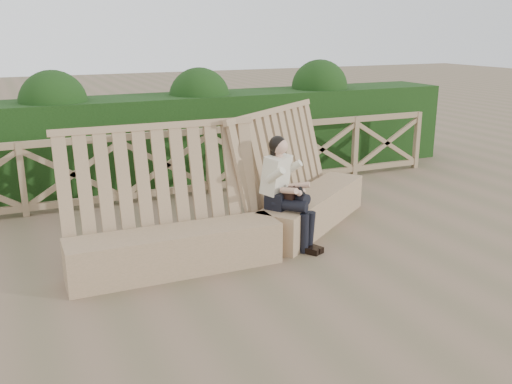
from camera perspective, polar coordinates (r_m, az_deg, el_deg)
name	(u,v)px	position (r m, az deg, el deg)	size (l,w,h in m)	color
ground	(260,283)	(6.23, 0.40, -9.07)	(60.00, 60.00, 0.00)	brown
bench	(248,214)	(7.14, -0.85, -2.19)	(4.49, 2.06, 1.62)	#88704D
woman	(285,187)	(7.02, 2.90, 0.47)	(0.64, 0.83, 1.39)	black
guardrail	(167,165)	(9.17, -8.94, 2.70)	(10.10, 0.09, 1.10)	#88744F
hedge	(147,140)	(10.27, -10.85, 5.16)	(12.00, 1.20, 1.50)	black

